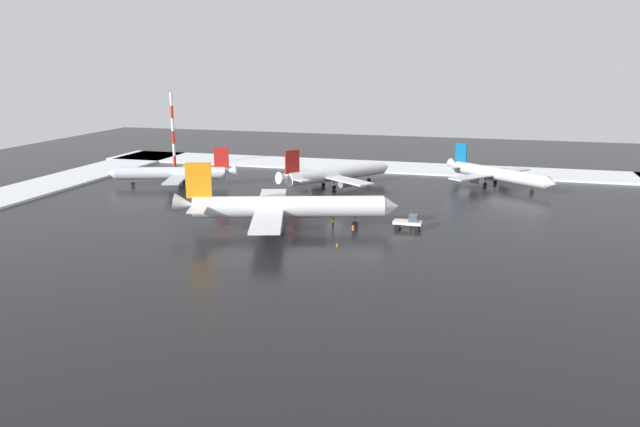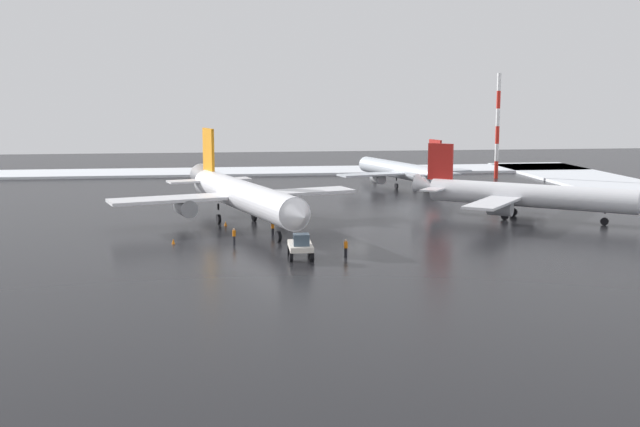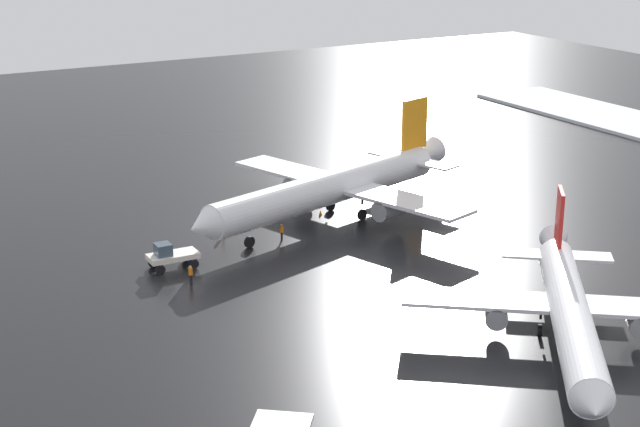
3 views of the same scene
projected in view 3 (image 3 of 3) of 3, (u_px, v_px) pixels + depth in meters
The scene contains 9 objects.
ground_plane at pixel (351, 268), 89.89m from camera, with size 240.00×240.00×0.00m, color black.
airplane_foreground_jet at pixel (332, 187), 102.03m from camera, with size 36.11×30.40×10.96m.
airplane_parked_portside at pixel (570, 311), 73.18m from camera, with size 22.86×25.81×9.08m.
pushback_tug at pixel (170, 255), 89.39m from camera, with size 4.66×2.41×2.50m.
ground_crew_beside_wing at pixel (282, 231), 96.76m from camera, with size 0.36×0.36×1.71m.
ground_crew_mid_apron at pixel (191, 274), 85.91m from camera, with size 0.36×0.36×1.71m.
ground_crew_near_tug at pixel (223, 226), 98.32m from camera, with size 0.36×0.36×1.71m.
traffic_cone_near_nose at pixel (320, 213), 104.60m from camera, with size 0.36×0.36×0.55m, color orange.
traffic_cone_mid_line at pixel (207, 214), 104.24m from camera, with size 0.36×0.36×0.55m, color orange.
Camera 3 is at (-43.68, -71.71, 32.61)m, focal length 55.00 mm.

